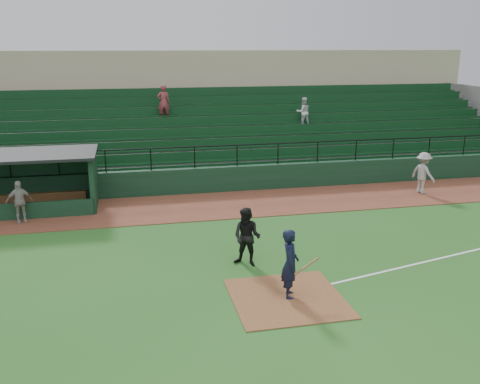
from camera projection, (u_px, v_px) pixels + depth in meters
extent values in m
plane|color=#23591D|center=(277.00, 283.00, 15.36)|extent=(90.00, 90.00, 0.00)
cube|color=brown|center=(225.00, 205.00, 22.88)|extent=(40.00, 4.00, 0.03)
cube|color=brown|center=(287.00, 298.00, 14.41)|extent=(3.00, 3.00, 0.03)
cube|color=#10311C|center=(216.00, 180.00, 24.79)|extent=(36.00, 0.35, 1.20)
cylinder|color=black|center=(216.00, 146.00, 24.36)|extent=(36.00, 0.06, 0.06)
cube|color=slate|center=(201.00, 137.00, 29.08)|extent=(36.00, 9.00, 3.60)
cube|color=#0E3618|center=(202.00, 131.00, 28.49)|extent=(34.56, 8.00, 4.05)
cube|color=tan|center=(186.00, 100.00, 34.82)|extent=(38.00, 3.00, 6.40)
cube|color=slate|center=(190.00, 95.00, 32.81)|extent=(36.00, 2.00, 0.20)
imported|color=silver|center=(303.00, 112.00, 29.77)|extent=(0.79, 0.62, 1.63)
imported|color=maroon|center=(164.00, 103.00, 28.94)|extent=(0.70, 0.46, 1.92)
cube|color=#10311C|center=(94.00, 180.00, 22.47)|extent=(0.20, 2.60, 2.30)
imported|color=black|center=(290.00, 264.00, 14.27)|extent=(0.62, 0.80, 1.95)
cylinder|color=olive|center=(307.00, 266.00, 14.18)|extent=(0.79, 0.34, 0.35)
imported|color=black|center=(247.00, 237.00, 16.38)|extent=(1.15, 1.09, 1.87)
imported|color=#A49E99|center=(423.00, 173.00, 24.39)|extent=(1.09, 1.41, 1.92)
imported|color=#9F9A95|center=(19.00, 202.00, 20.36)|extent=(1.05, 0.66, 1.66)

